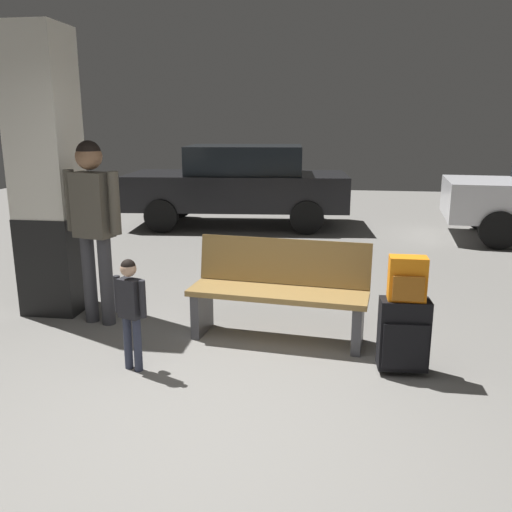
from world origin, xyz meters
The scene contains 8 objects.
ground_plane centered at (0.00, 4.00, -0.05)m, with size 18.00×18.00×0.10m, color gray.
structural_pillar centered at (-2.01, 2.09, 1.40)m, with size 0.57×0.57×2.83m.
bench centered at (0.37, 1.66, 0.44)m, with size 1.65×0.71×0.89m.
suitcase centered at (1.40, 1.06, 0.32)m, with size 0.39×0.25×0.60m.
backpack_bright centered at (1.40, 1.06, 0.77)m, with size 0.28×0.19×0.34m.
child centered at (-0.71, 0.82, 0.56)m, with size 0.29×0.22×0.91m.
adult centered at (-1.41, 1.77, 1.09)m, with size 0.59×0.29×1.77m.
parked_car_far centered at (-0.94, 7.11, 0.81)m, with size 4.23×2.06×1.51m.
Camera 1 is at (0.82, -2.95, 1.92)m, focal length 37.57 mm.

